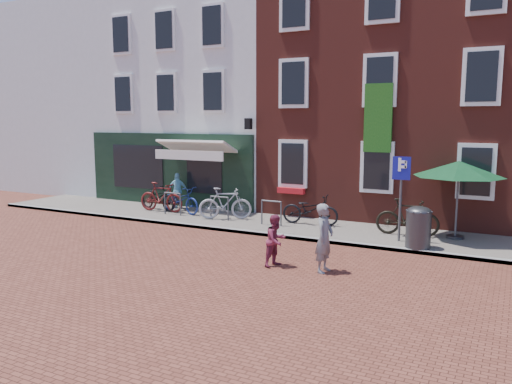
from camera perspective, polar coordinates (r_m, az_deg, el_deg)
The scene contains 17 objects.
ground at distance 16.06m, azimuth -1.76°, elevation -4.68°, with size 80.00×80.00×0.00m, color brown.
sidewalk at distance 16.93m, azimuth 3.69°, elevation -3.85°, with size 24.00×3.00×0.10m, color slate.
building_stucco at distance 24.25m, azimuth -4.11°, elevation 10.34°, with size 8.00×8.00×9.00m, color silver.
building_brick_mid at distance 21.47m, azimuth 12.38°, elevation 11.80°, with size 6.00×8.00×10.00m, color maroon.
filler_left at distance 28.87m, azimuth -17.10°, elevation 9.65°, with size 7.00×8.00×9.00m, color silver.
litter_bin at distance 14.46m, azimuth 17.72°, elevation -3.55°, with size 0.66×0.66×1.22m.
parking_sign at distance 14.95m, azimuth 15.91°, elevation 0.93°, with size 0.50×0.08×2.43m.
parasol at distance 15.79m, azimuth 21.76°, elevation 2.73°, with size 2.56×2.56×2.38m.
woman at distance 12.05m, azimuth 7.65°, elevation -5.13°, with size 0.59×0.39×1.62m, color slate.
boy at distance 12.46m, azimuth 2.24°, elevation -5.43°, with size 0.62×0.48×1.28m, color maroon.
cafe_person at distance 20.16m, azimuth -8.74°, elevation 0.15°, with size 0.81×0.34×1.39m, color #85CBDE.
bicycle_0 at distance 19.94m, azimuth -10.92°, elevation -0.55°, with size 0.66×1.91×1.00m, color black.
bicycle_1 at distance 19.53m, azimuth -10.56°, elevation -0.56°, with size 0.52×1.85×1.11m, color #571614.
bicycle_2 at distance 19.13m, azimuth -8.44°, elevation -0.86°, with size 0.66×1.91×1.00m, color navy.
bicycle_3 at distance 17.77m, azimuth -3.47°, elevation -1.29°, with size 0.52×1.85×1.11m, color #A2A2A4.
bicycle_4 at distance 16.95m, azimuth 6.08°, elevation -1.97°, with size 0.66×1.91×1.00m, color black.
bicycle_5 at distance 15.93m, azimuth 16.57°, elevation -2.72°, with size 0.52×1.85×1.11m, color black.
Camera 1 is at (7.64, -13.67, 3.56)m, focal length 35.76 mm.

